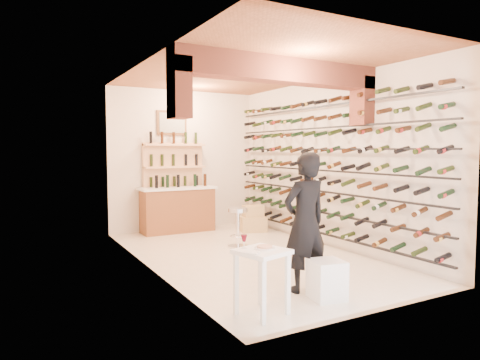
% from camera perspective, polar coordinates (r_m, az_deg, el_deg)
% --- Properties ---
extents(ground, '(6.00, 6.00, 0.00)m').
position_cam_1_polar(ground, '(7.64, 1.10, -9.91)').
color(ground, silver).
rests_on(ground, ground).
extents(room_shell, '(3.52, 6.02, 3.21)m').
position_cam_1_polar(room_shell, '(7.21, 2.17, 7.29)').
color(room_shell, beige).
rests_on(room_shell, ground).
extents(wine_rack, '(0.32, 5.70, 2.56)m').
position_cam_1_polar(wine_rack, '(8.30, 10.32, 1.94)').
color(wine_rack, black).
rests_on(wine_rack, ground).
extents(back_counter, '(1.70, 0.62, 1.29)m').
position_cam_1_polar(back_counter, '(9.78, -8.22, -3.70)').
color(back_counter, brown).
rests_on(back_counter, ground).
extents(back_shelving, '(1.40, 0.31, 2.73)m').
position_cam_1_polar(back_shelving, '(9.94, -8.74, 0.10)').
color(back_shelving, '#E1AD7F').
rests_on(back_shelving, ground).
extents(tasting_table, '(0.63, 0.63, 0.89)m').
position_cam_1_polar(tasting_table, '(4.88, 2.88, -10.66)').
color(tasting_table, white).
rests_on(tasting_table, ground).
extents(white_stool, '(0.45, 0.45, 0.48)m').
position_cam_1_polar(white_stool, '(5.56, 11.40, -12.77)').
color(white_stool, white).
rests_on(white_stool, ground).
extents(person, '(0.68, 0.47, 1.81)m').
position_cam_1_polar(person, '(5.67, 8.60, -5.52)').
color(person, black).
rests_on(person, ground).
extents(chrome_barstool, '(0.38, 0.38, 0.74)m').
position_cam_1_polar(chrome_barstool, '(8.17, -0.29, -5.91)').
color(chrome_barstool, silver).
rests_on(chrome_barstool, ground).
extents(crate_lower, '(0.66, 0.54, 0.34)m').
position_cam_1_polar(crate_lower, '(9.77, 1.74, -5.83)').
color(crate_lower, tan).
rests_on(crate_lower, ground).
extents(crate_upper, '(0.49, 0.38, 0.25)m').
position_cam_1_polar(crate_upper, '(9.72, 1.74, -4.11)').
color(crate_upper, tan).
rests_on(crate_upper, crate_lower).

